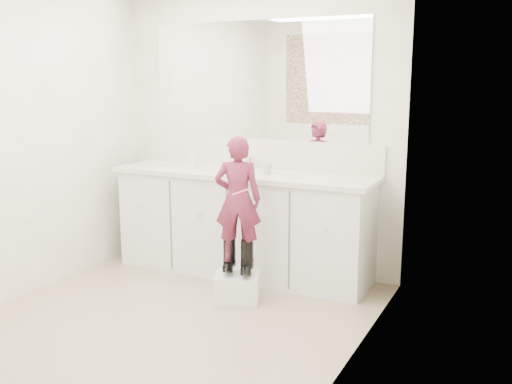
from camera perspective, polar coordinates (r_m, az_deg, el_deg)
The scene contains 16 objects.
floor at distance 4.04m, azimuth -9.61°, elevation -13.05°, with size 3.00×3.00×0.00m, color #827255.
wall_back at distance 5.00m, azimuth 0.09°, elevation 6.03°, with size 2.60×2.60×0.00m, color beige.
wall_left at distance 4.61m, azimuth -23.38°, elevation 4.68°, with size 3.00×3.00×0.00m, color beige.
wall_right at distance 3.13m, azimuth 9.35°, elevation 2.80°, with size 3.00×3.00×0.00m, color beige.
vanity_cabinet at distance 4.89m, azimuth -1.34°, elevation -3.32°, with size 2.20×0.55×0.85m, color silver.
countertop at distance 4.78m, azimuth -1.45°, elevation 1.81°, with size 2.28×0.58×0.04m, color beige.
backsplash at distance 5.00m, azimuth 0.01°, elevation 3.91°, with size 2.28×0.03×0.25m, color beige.
mirror at distance 4.97m, azimuth 0.03°, elevation 11.08°, with size 2.00×0.02×1.00m, color white.
faucet at distance 4.92m, azimuth -0.56°, elevation 2.89°, with size 0.08×0.08×0.10m, color silver.
cup at distance 4.66m, azimuth 1.12°, elevation 2.33°, with size 0.09×0.09×0.08m, color #C5B39D.
soap_bottle at distance 4.99m, azimuth -6.24°, elevation 3.34°, with size 0.07×0.08×0.17m, color silver.
step_stool at distance 4.37m, azimuth -1.90°, elevation -9.51°, with size 0.33×0.27×0.21m, color silver.
boot_left at distance 4.34m, azimuth -2.67°, elevation -6.29°, with size 0.10×0.18×0.27m, color black, non-canonical shape.
boot_right at distance 4.28m, azimuth -0.90°, elevation -6.56°, with size 0.10×0.18×0.27m, color black, non-canonical shape.
toddler at distance 4.20m, azimuth -1.83°, elevation -0.75°, with size 0.34×0.23×0.94m, color #A13158.
toothbrush at distance 4.08m, azimuth -1.50°, elevation 0.02°, with size 0.01×0.01×0.14m, color #E85AAE.
Camera 1 is at (2.20, -2.96, 1.65)m, focal length 40.00 mm.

